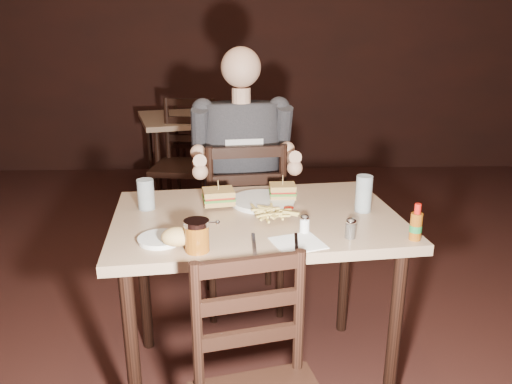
{
  "coord_description": "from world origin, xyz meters",
  "views": [
    {
      "loc": [
        -0.09,
        -1.77,
        1.48
      ],
      "look_at": [
        -0.04,
        0.13,
        0.85
      ],
      "focal_mm": 35.0,
      "sensor_mm": 36.0,
      "label": 1
    }
  ],
  "objects_px": {
    "diner": "(243,141)",
    "hot_sauce": "(416,222)",
    "chair_far": "(242,224)",
    "main_table": "(256,236)",
    "dinner_plate": "(263,202)",
    "glass_right": "(364,194)",
    "bg_chair_far": "(197,141)",
    "bg_chair_near": "(185,167)",
    "syrup_dispenser": "(197,236)",
    "side_plate": "(160,240)",
    "bg_table": "(191,127)",
    "glass_left": "(146,194)"
  },
  "relations": [
    {
      "from": "diner",
      "to": "hot_sauce",
      "type": "xyz_separation_m",
      "value": [
        0.6,
        -0.85,
        -0.1
      ]
    },
    {
      "from": "bg_table",
      "to": "glass_right",
      "type": "relative_size",
      "value": 6.6
    },
    {
      "from": "diner",
      "to": "dinner_plate",
      "type": "height_order",
      "value": "diner"
    },
    {
      "from": "syrup_dispenser",
      "to": "glass_left",
      "type": "bearing_deg",
      "value": 113.6
    },
    {
      "from": "bg_chair_far",
      "to": "glass_left",
      "type": "relative_size",
      "value": 6.94
    },
    {
      "from": "main_table",
      "to": "dinner_plate",
      "type": "relative_size",
      "value": 4.54
    },
    {
      "from": "side_plate",
      "to": "syrup_dispenser",
      "type": "bearing_deg",
      "value": -30.68
    },
    {
      "from": "bg_chair_near",
      "to": "bg_table",
      "type": "bearing_deg",
      "value": 98.33
    },
    {
      "from": "hot_sauce",
      "to": "main_table",
      "type": "bearing_deg",
      "value": 155.01
    },
    {
      "from": "dinner_plate",
      "to": "bg_table",
      "type": "bearing_deg",
      "value": 103.16
    },
    {
      "from": "hot_sauce",
      "to": "side_plate",
      "type": "xyz_separation_m",
      "value": [
        -0.89,
        0.01,
        -0.06
      ]
    },
    {
      "from": "chair_far",
      "to": "bg_chair_far",
      "type": "relative_size",
      "value": 1.09
    },
    {
      "from": "bg_chair_near",
      "to": "chair_far",
      "type": "bearing_deg",
      "value": -61.06
    },
    {
      "from": "bg_chair_near",
      "to": "diner",
      "type": "bearing_deg",
      "value": -61.57
    },
    {
      "from": "glass_right",
      "to": "side_plate",
      "type": "bearing_deg",
      "value": -160.29
    },
    {
      "from": "diner",
      "to": "side_plate",
      "type": "relative_size",
      "value": 5.95
    },
    {
      "from": "glass_right",
      "to": "side_plate",
      "type": "distance_m",
      "value": 0.82
    },
    {
      "from": "bg_chair_near",
      "to": "glass_left",
      "type": "distance_m",
      "value": 1.71
    },
    {
      "from": "diner",
      "to": "dinner_plate",
      "type": "relative_size",
      "value": 3.41
    },
    {
      "from": "diner",
      "to": "glass_left",
      "type": "height_order",
      "value": "diner"
    },
    {
      "from": "bg_chair_near",
      "to": "diner",
      "type": "distance_m",
      "value": 1.33
    },
    {
      "from": "bg_chair_far",
      "to": "syrup_dispenser",
      "type": "relative_size",
      "value": 7.94
    },
    {
      "from": "bg_chair_near",
      "to": "syrup_dispenser",
      "type": "bearing_deg",
      "value": -74.28
    },
    {
      "from": "bg_table",
      "to": "syrup_dispenser",
      "type": "relative_size",
      "value": 8.98
    },
    {
      "from": "syrup_dispenser",
      "to": "side_plate",
      "type": "height_order",
      "value": "syrup_dispenser"
    },
    {
      "from": "diner",
      "to": "hot_sauce",
      "type": "distance_m",
      "value": 1.04
    },
    {
      "from": "diner",
      "to": "glass_right",
      "type": "bearing_deg",
      "value": -56.24
    },
    {
      "from": "dinner_plate",
      "to": "hot_sauce",
      "type": "distance_m",
      "value": 0.65
    },
    {
      "from": "glass_left",
      "to": "bg_table",
      "type": "bearing_deg",
      "value": 90.79
    },
    {
      "from": "diner",
      "to": "dinner_plate",
      "type": "bearing_deg",
      "value": -86.85
    },
    {
      "from": "bg_table",
      "to": "hot_sauce",
      "type": "relative_size",
      "value": 7.36
    },
    {
      "from": "dinner_plate",
      "to": "syrup_dispenser",
      "type": "distance_m",
      "value": 0.52
    },
    {
      "from": "glass_right",
      "to": "bg_table",
      "type": "bearing_deg",
      "value": 111.75
    },
    {
      "from": "side_plate",
      "to": "hot_sauce",
      "type": "bearing_deg",
      "value": -0.63
    },
    {
      "from": "bg_chair_far",
      "to": "dinner_plate",
      "type": "xyz_separation_m",
      "value": [
        0.51,
        -2.73,
        0.34
      ]
    },
    {
      "from": "main_table",
      "to": "bg_chair_far",
      "type": "distance_m",
      "value": 2.91
    },
    {
      "from": "main_table",
      "to": "glass_right",
      "type": "xyz_separation_m",
      "value": [
        0.43,
        0.03,
        0.16
      ]
    },
    {
      "from": "bg_chair_near",
      "to": "diner",
      "type": "xyz_separation_m",
      "value": [
        0.43,
        -1.17,
        0.46
      ]
    },
    {
      "from": "dinner_plate",
      "to": "glass_left",
      "type": "height_order",
      "value": "glass_left"
    },
    {
      "from": "glass_right",
      "to": "side_plate",
      "type": "relative_size",
      "value": 0.98
    },
    {
      "from": "chair_far",
      "to": "glass_right",
      "type": "relative_size",
      "value": 6.38
    },
    {
      "from": "bg_chair_far",
      "to": "syrup_dispenser",
      "type": "bearing_deg",
      "value": 98.37
    },
    {
      "from": "main_table",
      "to": "side_plate",
      "type": "distance_m",
      "value": 0.43
    },
    {
      "from": "glass_left",
      "to": "syrup_dispenser",
      "type": "distance_m",
      "value": 0.48
    },
    {
      "from": "chair_far",
      "to": "hot_sauce",
      "type": "bearing_deg",
      "value": 117.14
    },
    {
      "from": "main_table",
      "to": "glass_right",
      "type": "distance_m",
      "value": 0.46
    },
    {
      "from": "main_table",
      "to": "glass_left",
      "type": "xyz_separation_m",
      "value": [
        -0.45,
        0.09,
        0.15
      ]
    },
    {
      "from": "hot_sauce",
      "to": "bg_table",
      "type": "bearing_deg",
      "value": 111.8
    },
    {
      "from": "diner",
      "to": "dinner_plate",
      "type": "xyz_separation_m",
      "value": [
        0.08,
        -0.46,
        -0.16
      ]
    },
    {
      "from": "dinner_plate",
      "to": "side_plate",
      "type": "bearing_deg",
      "value": -134.6
    }
  ]
}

